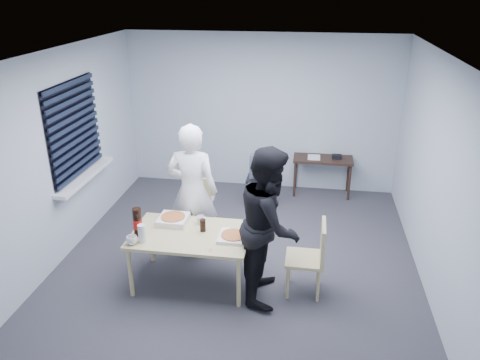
% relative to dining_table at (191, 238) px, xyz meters
% --- Properties ---
extents(room, '(5.00, 5.00, 5.00)m').
position_rel_dining_table_xyz_m(room, '(-1.73, 0.91, 0.84)').
color(room, '#2E2D33').
rests_on(room, ground).
extents(dining_table, '(1.35, 0.86, 0.66)m').
position_rel_dining_table_xyz_m(dining_table, '(0.00, 0.00, 0.00)').
color(dining_table, tan).
rests_on(dining_table, ground).
extents(chair_far, '(0.42, 0.42, 0.89)m').
position_rel_dining_table_xyz_m(chair_far, '(-0.18, 0.97, -0.09)').
color(chair_far, tan).
rests_on(chair_far, ground).
extents(chair_right, '(0.42, 0.42, 0.89)m').
position_rel_dining_table_xyz_m(chair_right, '(1.39, 0.02, -0.09)').
color(chair_right, tan).
rests_on(chair_right, ground).
extents(person_white, '(0.65, 0.42, 1.77)m').
position_rel_dining_table_xyz_m(person_white, '(-0.13, 0.65, 0.29)').
color(person_white, white).
rests_on(person_white, ground).
extents(person_black, '(0.47, 0.86, 1.77)m').
position_rel_dining_table_xyz_m(person_black, '(0.91, -0.06, 0.29)').
color(person_black, black).
rests_on(person_black, ground).
extents(side_table, '(0.97, 0.43, 0.64)m').
position_rel_dining_table_xyz_m(side_table, '(1.52, 2.79, -0.03)').
color(side_table, '#37251B').
rests_on(side_table, ground).
extents(stool, '(0.36, 0.36, 0.50)m').
position_rel_dining_table_xyz_m(stool, '(0.53, 2.14, -0.21)').
color(stool, black).
rests_on(stool, ground).
extents(backpack, '(0.27, 0.20, 0.38)m').
position_rel_dining_table_xyz_m(backpack, '(0.53, 2.13, 0.08)').
color(backpack, '#595E66').
rests_on(backpack, stool).
extents(pizza_box_a, '(0.34, 0.34, 0.08)m').
position_rel_dining_table_xyz_m(pizza_box_a, '(-0.27, 0.23, 0.10)').
color(pizza_box_a, white).
rests_on(pizza_box_a, dining_table).
extents(pizza_box_b, '(0.33, 0.33, 0.05)m').
position_rel_dining_table_xyz_m(pizza_box_b, '(0.50, -0.03, 0.08)').
color(pizza_box_b, white).
rests_on(pizza_box_b, dining_table).
extents(mug_a, '(0.17, 0.17, 0.10)m').
position_rel_dining_table_xyz_m(mug_a, '(-0.58, -0.33, 0.11)').
color(mug_a, white).
rests_on(mug_a, dining_table).
extents(mug_b, '(0.10, 0.10, 0.09)m').
position_rel_dining_table_xyz_m(mug_b, '(0.06, 0.26, 0.11)').
color(mug_b, white).
rests_on(mug_b, dining_table).
extents(cola_glass, '(0.09, 0.09, 0.15)m').
position_rel_dining_table_xyz_m(cola_glass, '(0.13, 0.08, 0.14)').
color(cola_glass, black).
rests_on(cola_glass, dining_table).
extents(soda_bottle, '(0.10, 0.10, 0.33)m').
position_rel_dining_table_xyz_m(soda_bottle, '(-0.58, -0.12, 0.22)').
color(soda_bottle, black).
rests_on(soda_bottle, dining_table).
extents(plastic_cups, '(0.10, 0.10, 0.21)m').
position_rel_dining_table_xyz_m(plastic_cups, '(-0.48, -0.26, 0.16)').
color(plastic_cups, silver).
rests_on(plastic_cups, dining_table).
extents(rubber_band, '(0.06, 0.06, 0.00)m').
position_rel_dining_table_xyz_m(rubber_band, '(0.30, -0.33, 0.06)').
color(rubber_band, red).
rests_on(rubber_band, dining_table).
extents(papers, '(0.25, 0.31, 0.00)m').
position_rel_dining_table_xyz_m(papers, '(1.37, 2.80, 0.05)').
color(papers, white).
rests_on(papers, side_table).
extents(black_box, '(0.17, 0.14, 0.06)m').
position_rel_dining_table_xyz_m(black_box, '(1.74, 2.81, 0.08)').
color(black_box, black).
rests_on(black_box, side_table).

